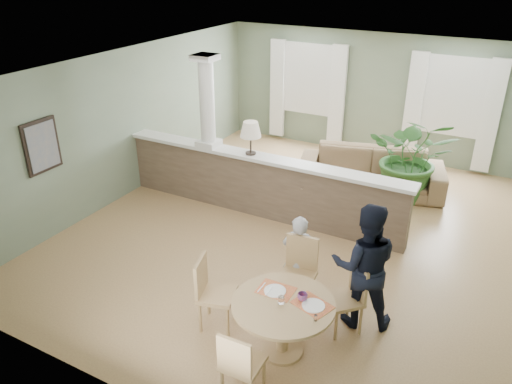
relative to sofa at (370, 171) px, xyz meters
The scene contains 12 objects.
ground 2.18m from the sofa, 104.86° to the right, with size 8.00×8.00×0.00m, color tan.
room_shell 2.10m from the sofa, 111.86° to the right, with size 7.02×8.02×2.71m.
pony_wall 2.44m from the sofa, 129.41° to the right, with size 5.32×0.38×2.70m.
sofa is the anchor object (origin of this frame).
houseplant 0.85m from the sofa, ahead, with size 1.51×1.31×1.68m, color #2E5E25.
dining_table 4.75m from the sofa, 85.17° to the right, with size 1.17×1.17×0.80m.
chair_far_boy 3.86m from the sofa, 87.08° to the right, with size 0.49×0.49×0.98m.
chair_far_man 4.08m from the sofa, 77.01° to the right, with size 0.57×0.57×0.89m.
chair_near 5.56m from the sofa, 86.89° to the right, with size 0.41×0.41×0.88m.
chair_side 4.75m from the sofa, 97.07° to the right, with size 0.53×0.53×0.95m.
child_person 3.67m from the sofa, 88.39° to the right, with size 0.44×0.29×1.20m, color #A8A8AD.
man_person 3.93m from the sofa, 75.04° to the right, with size 0.80×0.62×1.65m, color black.
Camera 1 is at (2.78, -6.72, 4.24)m, focal length 35.00 mm.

